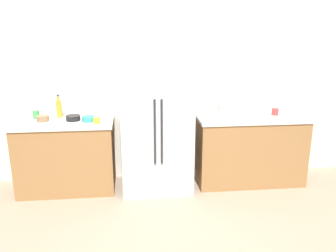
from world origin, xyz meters
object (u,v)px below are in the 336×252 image
(cup_b, at_px, (36,115))
(cup_c, at_px, (97,120))
(bottle_a, at_px, (59,108))
(bowl_a, at_px, (89,119))
(toaster, at_px, (228,111))
(bowl_c, at_px, (43,118))
(refrigerator, at_px, (156,124))
(bowl_b, at_px, (73,118))
(cup_a, at_px, (275,112))
(rice_cooker, at_px, (251,104))

(cup_b, height_order, cup_c, cup_b)
(bottle_a, height_order, bowl_a, bottle_a)
(toaster, bearing_deg, bowl_c, 178.83)
(refrigerator, distance_m, cup_c, 0.73)
(bottle_a, distance_m, bowl_c, 0.25)
(refrigerator, relative_size, cup_c, 19.70)
(toaster, distance_m, bowl_b, 1.94)
(cup_c, xyz_separation_m, bowl_c, (-0.67, 0.17, -0.00))
(bottle_a, bearing_deg, cup_b, -175.48)
(cup_c, xyz_separation_m, bowl_a, (-0.11, 0.11, -0.01))
(toaster, height_order, cup_c, toaster)
(bottle_a, bearing_deg, cup_a, -3.34)
(refrigerator, bearing_deg, cup_b, 172.04)
(refrigerator, height_order, rice_cooker, refrigerator)
(rice_cooker, height_order, bowl_a, rice_cooker)
(refrigerator, relative_size, toaster, 6.69)
(cup_a, height_order, bowl_b, cup_a)
(bowl_a, height_order, bowl_b, bowl_b)
(toaster, bearing_deg, refrigerator, -178.39)
(bottle_a, bearing_deg, bowl_b, -40.83)
(cup_a, bearing_deg, rice_cooker, 172.76)
(toaster, bearing_deg, rice_cooker, 14.73)
(refrigerator, xyz_separation_m, bowl_b, (-1.02, 0.07, 0.08))
(toaster, height_order, cup_b, toaster)
(cup_c, height_order, bowl_b, cup_c)
(bowl_b, height_order, bowl_c, bowl_c)
(refrigerator, bearing_deg, rice_cooker, 5.07)
(bottle_a, bearing_deg, cup_c, -33.28)
(cup_b, relative_size, bowl_a, 0.59)
(rice_cooker, bearing_deg, cup_c, -174.09)
(rice_cooker, height_order, cup_c, rice_cooker)
(rice_cooker, relative_size, bowl_a, 1.85)
(cup_a, distance_m, bowl_a, 2.39)
(toaster, distance_m, cup_b, 2.42)
(bowl_c, bearing_deg, cup_a, -0.07)
(toaster, bearing_deg, bowl_a, -179.68)
(cup_c, bearing_deg, cup_a, 4.07)
(rice_cooker, xyz_separation_m, cup_a, (0.32, -0.04, -0.10))
(refrigerator, height_order, bowl_a, refrigerator)
(refrigerator, bearing_deg, bowl_a, 178.87)
(cup_a, height_order, cup_c, cup_a)
(cup_b, distance_m, cup_c, 0.83)
(bottle_a, height_order, bowl_b, bottle_a)
(toaster, distance_m, bowl_c, 2.31)
(bowl_a, distance_m, bowl_c, 0.56)
(cup_a, xyz_separation_m, bowl_c, (-2.94, 0.00, -0.01))
(rice_cooker, height_order, cup_a, rice_cooker)
(bottle_a, xyz_separation_m, cup_c, (0.49, -0.32, -0.08))
(cup_c, bearing_deg, bottle_a, 146.72)
(cup_c, distance_m, bowl_b, 0.34)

